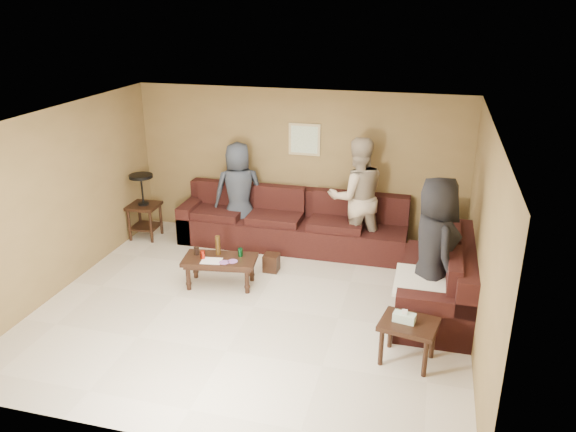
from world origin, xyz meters
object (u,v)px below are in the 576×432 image
object	(u,v)px
coffee_table	(220,262)
end_table_left	(144,205)
waste_bin	(271,263)
person_right	(434,249)
side_table_right	(408,328)
sectional_sofa	(335,245)
person_left	(239,192)
person_middle	(357,197)

from	to	relation	value
coffee_table	end_table_left	bearing A→B (deg)	144.91
waste_bin	person_right	xyz separation A→B (m)	(2.31, -0.68, 0.79)
side_table_right	coffee_table	bearing A→B (deg)	156.36
waste_bin	person_right	world-z (taller)	person_right
end_table_left	person_right	world-z (taller)	person_right
sectional_sofa	person_right	bearing A→B (deg)	-37.99
person_left	end_table_left	bearing A→B (deg)	-11.62
sectional_sofa	person_left	bearing A→B (deg)	161.54
side_table_right	person_left	world-z (taller)	person_left
person_right	coffee_table	bearing A→B (deg)	67.21
end_table_left	waste_bin	bearing A→B (deg)	-15.85
coffee_table	side_table_right	distance (m)	2.91
person_left	person_right	world-z (taller)	person_right
end_table_left	waste_bin	distance (m)	2.57
person_right	sectional_sofa	bearing A→B (deg)	30.55
coffee_table	person_right	size ratio (longest dim) A/B	0.58
person_left	person_middle	bearing A→B (deg)	155.50
waste_bin	person_middle	world-z (taller)	person_middle
waste_bin	person_middle	bearing A→B (deg)	40.76
waste_bin	person_middle	size ratio (longest dim) A/B	0.14
coffee_table	person_right	distance (m)	2.94
coffee_table	person_middle	distance (m)	2.38
coffee_table	side_table_right	size ratio (longest dim) A/B	1.56
coffee_table	side_table_right	world-z (taller)	coffee_table
end_table_left	person_middle	bearing A→B (deg)	4.31
sectional_sofa	person_middle	world-z (taller)	person_middle
coffee_table	person_left	bearing A→B (deg)	99.37
person_middle	person_right	world-z (taller)	person_middle
sectional_sofa	waste_bin	distance (m)	1.00
end_table_left	side_table_right	xyz separation A→B (m)	(4.52, -2.47, -0.15)
side_table_right	person_right	world-z (taller)	person_right
coffee_table	person_right	xyz separation A→B (m)	(2.88, -0.07, 0.56)
end_table_left	side_table_right	distance (m)	5.15
end_table_left	person_right	distance (m)	4.95
coffee_table	person_right	world-z (taller)	person_right
sectional_sofa	person_right	xyz separation A→B (m)	(1.43, -1.11, 0.60)
coffee_table	end_table_left	xyz separation A→B (m)	(-1.86, 1.30, 0.22)
person_right	person_middle	bearing A→B (deg)	14.70
person_left	person_right	distance (m)	3.58
waste_bin	person_left	world-z (taller)	person_left
end_table_left	coffee_table	bearing A→B (deg)	-35.09
waste_bin	person_left	distance (m)	1.49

